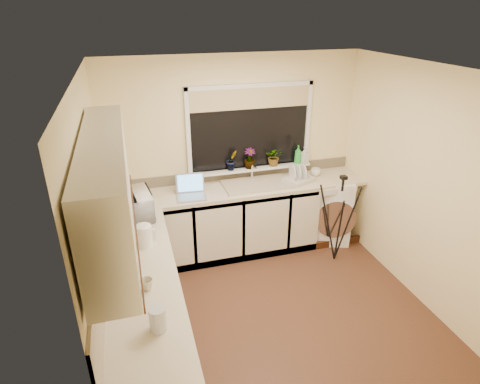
{
  "coord_description": "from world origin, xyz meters",
  "views": [
    {
      "loc": [
        -1.27,
        -3.11,
        2.92
      ],
      "look_at": [
        -0.2,
        0.55,
        1.15
      ],
      "focal_mm": 29.9,
      "sensor_mm": 36.0,
      "label": 1
    }
  ],
  "objects_px": {
    "plant_d": "(274,157)",
    "cup_left": "(147,284)",
    "glass_jug": "(158,319)",
    "dish_rack": "(299,180)",
    "washing_machine": "(324,207)",
    "plant_b": "(232,160)",
    "soap_bottle_clear": "(304,155)",
    "laptop": "(191,190)",
    "steel_jar": "(133,278)",
    "kettle": "(144,236)",
    "microwave": "(136,205)",
    "plant_c": "(250,158)",
    "tripod": "(339,219)",
    "soap_bottle_green": "(298,155)",
    "cup_back": "(316,172)"
  },
  "relations": [
    {
      "from": "plant_b",
      "to": "plant_d",
      "type": "bearing_deg",
      "value": -0.76
    },
    {
      "from": "tripod",
      "to": "plant_b",
      "type": "bearing_deg",
      "value": 140.57
    },
    {
      "from": "plant_d",
      "to": "cup_left",
      "type": "xyz_separation_m",
      "value": [
        -1.77,
        -1.9,
        -0.23
      ]
    },
    {
      "from": "plant_b",
      "to": "soap_bottle_clear",
      "type": "relative_size",
      "value": 1.21
    },
    {
      "from": "dish_rack",
      "to": "plant_c",
      "type": "xyz_separation_m",
      "value": [
        -0.57,
        0.27,
        0.25
      ]
    },
    {
      "from": "microwave",
      "to": "soap_bottle_clear",
      "type": "bearing_deg",
      "value": -81.48
    },
    {
      "from": "microwave",
      "to": "plant_b",
      "type": "distance_m",
      "value": 1.38
    },
    {
      "from": "microwave",
      "to": "plant_c",
      "type": "xyz_separation_m",
      "value": [
        1.45,
        0.63,
        0.15
      ]
    },
    {
      "from": "kettle",
      "to": "plant_c",
      "type": "bearing_deg",
      "value": 41.45
    },
    {
      "from": "tripod",
      "to": "microwave",
      "type": "height_order",
      "value": "microwave"
    },
    {
      "from": "microwave",
      "to": "laptop",
      "type": "bearing_deg",
      "value": -68.6
    },
    {
      "from": "glass_jug",
      "to": "plant_c",
      "type": "height_order",
      "value": "plant_c"
    },
    {
      "from": "laptop",
      "to": "glass_jug",
      "type": "relative_size",
      "value": 2.03
    },
    {
      "from": "tripod",
      "to": "steel_jar",
      "type": "distance_m",
      "value": 2.68
    },
    {
      "from": "plant_d",
      "to": "cup_back",
      "type": "height_order",
      "value": "plant_d"
    },
    {
      "from": "laptop",
      "to": "steel_jar",
      "type": "xyz_separation_m",
      "value": [
        -0.73,
        -1.51,
        -0.0
      ]
    },
    {
      "from": "kettle",
      "to": "washing_machine",
      "type": "bearing_deg",
      "value": 23.15
    },
    {
      "from": "microwave",
      "to": "plant_b",
      "type": "xyz_separation_m",
      "value": [
        1.22,
        0.64,
        0.14
      ]
    },
    {
      "from": "washing_machine",
      "to": "microwave",
      "type": "relative_size",
      "value": 1.84
    },
    {
      "from": "glass_jug",
      "to": "plant_b",
      "type": "xyz_separation_m",
      "value": [
        1.16,
        2.36,
        0.19
      ]
    },
    {
      "from": "soap_bottle_clear",
      "to": "cup_back",
      "type": "relative_size",
      "value": 1.69
    },
    {
      "from": "soap_bottle_clear",
      "to": "laptop",
      "type": "bearing_deg",
      "value": -170.38
    },
    {
      "from": "glass_jug",
      "to": "microwave",
      "type": "distance_m",
      "value": 1.72
    },
    {
      "from": "glass_jug",
      "to": "dish_rack",
      "type": "bearing_deg",
      "value": 46.68
    },
    {
      "from": "microwave",
      "to": "plant_d",
      "type": "bearing_deg",
      "value": -77.56
    },
    {
      "from": "dish_rack",
      "to": "plant_c",
      "type": "bearing_deg",
      "value": 131.44
    },
    {
      "from": "dish_rack",
      "to": "plant_b",
      "type": "bearing_deg",
      "value": 137.95
    },
    {
      "from": "kettle",
      "to": "dish_rack",
      "type": "height_order",
      "value": "kettle"
    },
    {
      "from": "glass_jug",
      "to": "soap_bottle_green",
      "type": "relative_size",
      "value": 0.74
    },
    {
      "from": "laptop",
      "to": "dish_rack",
      "type": "height_order",
      "value": "laptop"
    },
    {
      "from": "washing_machine",
      "to": "glass_jug",
      "type": "distance_m",
      "value": 3.26
    },
    {
      "from": "plant_d",
      "to": "soap_bottle_clear",
      "type": "relative_size",
      "value": 1.15
    },
    {
      "from": "washing_machine",
      "to": "glass_jug",
      "type": "bearing_deg",
      "value": -120.12
    },
    {
      "from": "tripod",
      "to": "plant_b",
      "type": "xyz_separation_m",
      "value": [
        -1.13,
        0.78,
        0.61
      ]
    },
    {
      "from": "plant_c",
      "to": "soap_bottle_clear",
      "type": "relative_size",
      "value": 1.22
    },
    {
      "from": "steel_jar",
      "to": "cup_back",
      "type": "relative_size",
      "value": 0.97
    },
    {
      "from": "kettle",
      "to": "soap_bottle_clear",
      "type": "relative_size",
      "value": 0.95
    },
    {
      "from": "laptop",
      "to": "cup_back",
      "type": "xyz_separation_m",
      "value": [
        1.68,
        0.14,
        -0.02
      ]
    },
    {
      "from": "dish_rack",
      "to": "glass_jug",
      "type": "xyz_separation_m",
      "value": [
        -1.97,
        -2.09,
        0.06
      ]
    },
    {
      "from": "kettle",
      "to": "cup_left",
      "type": "height_order",
      "value": "kettle"
    },
    {
      "from": "microwave",
      "to": "cup_left",
      "type": "height_order",
      "value": "microwave"
    },
    {
      "from": "glass_jug",
      "to": "tripod",
      "type": "bearing_deg",
      "value": 34.52
    },
    {
      "from": "plant_c",
      "to": "cup_back",
      "type": "distance_m",
      "value": 0.91
    },
    {
      "from": "plant_c",
      "to": "cup_left",
      "type": "relative_size",
      "value": 2.61
    },
    {
      "from": "plant_b",
      "to": "soap_bottle_clear",
      "type": "xyz_separation_m",
      "value": [
        0.98,
        -0.03,
        -0.02
      ]
    },
    {
      "from": "kettle",
      "to": "plant_d",
      "type": "height_order",
      "value": "plant_d"
    },
    {
      "from": "laptop",
      "to": "glass_jug",
      "type": "xyz_separation_m",
      "value": [
        -0.58,
        -2.07,
        0.02
      ]
    },
    {
      "from": "tripod",
      "to": "glass_jug",
      "type": "distance_m",
      "value": 2.82
    },
    {
      "from": "plant_d",
      "to": "soap_bottle_clear",
      "type": "xyz_separation_m",
      "value": [
        0.41,
        -0.02,
        -0.02
      ]
    },
    {
      "from": "glass_jug",
      "to": "microwave",
      "type": "relative_size",
      "value": 0.36
    }
  ]
}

